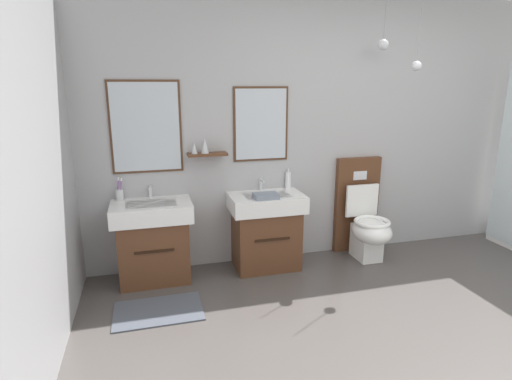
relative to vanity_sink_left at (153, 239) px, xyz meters
The scene contains 11 objects.
ground_plane 2.73m from the vanity_sink_left, 41.72° to the right, with size 6.70×5.41×0.10m, color #4C4744.
wall_back 2.20m from the vanity_sink_left, ahead, with size 5.50×0.63×2.57m.
bath_mat 0.70m from the vanity_sink_left, 90.00° to the right, with size 0.68×0.44×0.01m, color #474C56.
vanity_sink_left is the anchor object (origin of this frame).
tap_on_left_sink 0.45m from the vanity_sink_left, 90.00° to the left, with size 0.03×0.13×0.11m.
vanity_sink_right 1.05m from the vanity_sink_left, ahead, with size 0.69×0.47×0.73m.
tap_on_right_sink 1.14m from the vanity_sink_left, ahead, with size 0.03×0.13×0.11m.
toilet 2.09m from the vanity_sink_left, ahead, with size 0.48×0.62×1.00m.
toothbrush_cup 0.50m from the vanity_sink_left, 149.71° to the left, with size 0.07×0.07×0.21m.
soap_dispenser 1.40m from the vanity_sink_left, ahead, with size 0.06×0.06×0.20m.
folded_hand_towel 1.08m from the vanity_sink_left, ahead, with size 0.22×0.16×0.04m, color gray.
Camera 1 is at (-2.02, -1.76, 1.73)m, focal length 28.74 mm.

